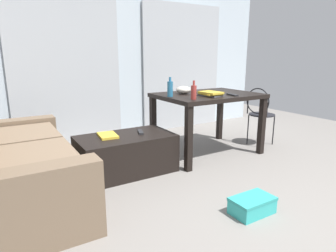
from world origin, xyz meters
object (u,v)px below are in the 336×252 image
couch (16,168)px  scissors (192,91)px  wire_chair (260,110)px  bottle_far (170,89)px  tv_remote_primary (141,132)px  magazine (108,135)px  coffee_table (126,154)px  tv_remote_on_table (232,95)px  craft_table (208,102)px  book_stack (210,94)px  shoebox (252,205)px  bowl (184,90)px  bottle_near (194,92)px

couch → scissors: 2.34m
wire_chair → scissors: (-0.86, 0.44, 0.27)m
bottle_far → tv_remote_primary: size_ratio=1.25×
bottle_far → magazine: 0.92m
couch → tv_remote_primary: couch is taller
coffee_table → tv_remote_on_table: tv_remote_on_table is taller
craft_table → book_stack: book_stack is taller
tv_remote_on_table → shoebox: tv_remote_on_table is taller
wire_chair → shoebox: wire_chair is taller
bowl → magazine: bearing=-171.6°
tv_remote_primary → scissors: bearing=40.7°
tv_remote_primary → shoebox: tv_remote_primary is taller
coffee_table → craft_table: size_ratio=0.81×
coffee_table → book_stack: book_stack is taller
couch → scissors: couch is taller
wire_chair → coffee_table: bearing=178.4°
scissors → magazine: 1.42m
craft_table → shoebox: bearing=-114.8°
coffee_table → bottle_far: bottle_far is taller
coffee_table → bottle_near: bottle_near is taller
couch → bottle_near: 1.90m
bottle_near → tv_remote_on_table: (0.59, 0.01, -0.07)m
wire_chair → shoebox: size_ratio=2.31×
tv_remote_on_table → shoebox: bearing=-114.1°
book_stack → tv_remote_primary: size_ratio=1.67×
book_stack → bowl: bearing=114.2°
scissors → magazine: bearing=-166.4°
tv_remote_primary → bottle_near: bearing=-4.5°
couch → magazine: 0.93m
craft_table → scissors: bearing=94.6°
coffee_table → tv_remote_primary: 0.29m
wire_chair → magazine: 2.20m
coffee_table → tv_remote_on_table: bearing=-9.4°
magazine → scissors: bearing=19.9°
shoebox → coffee_table: bearing=111.4°
tv_remote_on_table → scissors: tv_remote_on_table is taller
scissors → magazine: scissors is taller
bottle_far → book_stack: bearing=-25.5°
craft_table → bowl: bowl is taller
couch → scissors: (2.24, 0.49, 0.48)m
wire_chair → book_stack: bearing=-176.1°
coffee_table → shoebox: bearing=-68.6°
coffee_table → bowl: 1.13m
bottle_far → magazine: size_ratio=0.85×
couch → book_stack: 2.20m
bottle_near → shoebox: (-0.21, -1.12, -0.80)m
couch → coffee_table: 1.09m
bottle_far → tv_remote_primary: bearing=-170.2°
tv_remote_primary → magazine: bearing=-168.3°
tv_remote_primary → bowl: bearing=36.0°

